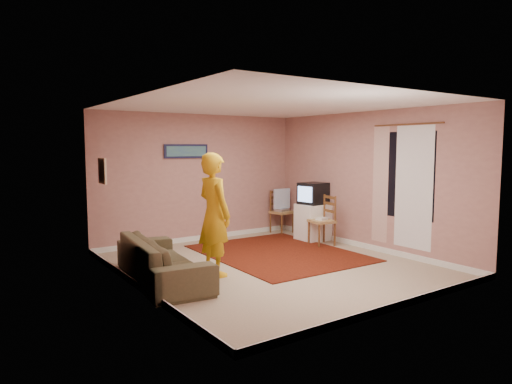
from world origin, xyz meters
TOP-DOWN VIEW (x-y plane):
  - ground at (0.00, 0.00)m, footprint 5.00×5.00m
  - wall_back at (0.00, 2.50)m, footprint 4.50×0.02m
  - wall_front at (0.00, -2.50)m, footprint 4.50×0.02m
  - wall_left at (-2.25, 0.00)m, footprint 0.02×5.00m
  - wall_right at (2.25, 0.00)m, footprint 0.02×5.00m
  - ceiling at (0.00, 0.00)m, footprint 4.50×5.00m
  - baseboard_back at (0.00, 2.49)m, footprint 4.50×0.02m
  - baseboard_front at (0.00, -2.49)m, footprint 4.50×0.02m
  - baseboard_left at (-2.24, 0.00)m, footprint 0.02×5.00m
  - baseboard_right at (2.24, 0.00)m, footprint 0.02×5.00m
  - window at (2.24, -0.90)m, footprint 0.01×1.10m
  - curtain_sheer at (2.23, -1.05)m, footprint 0.01×0.75m
  - curtain_floral at (2.21, -0.35)m, footprint 0.01×0.35m
  - curtain_rod at (2.20, -0.90)m, footprint 0.02×1.40m
  - picture_back at (-0.30, 2.47)m, footprint 0.95×0.04m
  - picture_left at (-2.22, 1.60)m, footprint 0.04×0.38m
  - area_rug at (0.62, 0.61)m, footprint 2.45×3.03m
  - tv_cabinet at (1.95, 1.17)m, footprint 0.59×0.54m
  - crt_tv at (1.94, 1.17)m, footprint 0.58×0.53m
  - chair_a at (1.92, 2.20)m, footprint 0.49×0.48m
  - dvd_player at (1.92, 2.20)m, footprint 0.36×0.31m
  - blue_throw at (1.92, 2.20)m, footprint 0.43×0.05m
  - chair_b at (1.76, 0.70)m, footprint 0.49×0.51m
  - game_console at (1.76, 0.70)m, footprint 0.24×0.20m
  - sofa at (-1.80, 0.20)m, footprint 1.08×2.25m
  - person at (-1.01, 0.07)m, footprint 0.49×0.70m

SIDE VIEW (x-z plane):
  - ground at x=0.00m, z-range 0.00..0.00m
  - area_rug at x=0.62m, z-range 0.00..0.02m
  - baseboard_back at x=0.00m, z-range 0.00..0.10m
  - baseboard_front at x=0.00m, z-range 0.00..0.10m
  - baseboard_left at x=-2.24m, z-range 0.00..0.10m
  - baseboard_right at x=2.24m, z-range 0.00..0.10m
  - sofa at x=-1.80m, z-range 0.00..0.63m
  - tv_cabinet at x=1.95m, z-range 0.00..0.76m
  - dvd_player at x=1.92m, z-range 0.49..0.54m
  - game_console at x=1.76m, z-range 0.50..0.55m
  - chair_a at x=1.92m, z-range 0.32..0.84m
  - chair_b at x=1.76m, z-range 0.33..0.87m
  - blue_throw at x=1.92m, z-range 0.55..1.00m
  - person at x=-1.01m, z-range 0.00..1.86m
  - crt_tv at x=1.94m, z-range 0.76..1.20m
  - curtain_sheer at x=2.23m, z-range 0.20..2.30m
  - curtain_floral at x=2.21m, z-range 0.20..2.30m
  - wall_back at x=0.00m, z-range 0.00..2.60m
  - wall_front at x=0.00m, z-range 0.00..2.60m
  - wall_left at x=-2.25m, z-range 0.00..2.60m
  - wall_right at x=2.25m, z-range 0.00..2.60m
  - window at x=2.24m, z-range 0.70..2.20m
  - picture_left at x=-2.22m, z-range 1.34..1.76m
  - picture_back at x=-0.30m, z-range 1.71..1.99m
  - curtain_rod at x=2.20m, z-range 2.31..2.33m
  - ceiling at x=0.00m, z-range 2.59..2.61m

